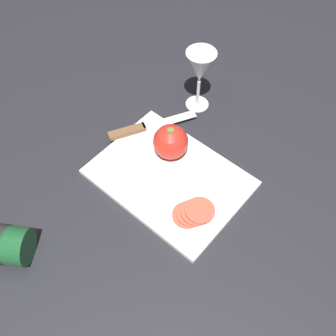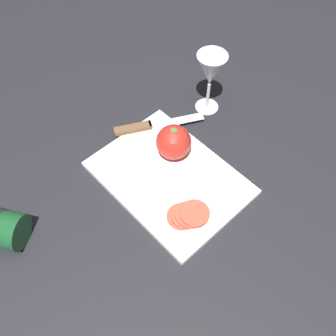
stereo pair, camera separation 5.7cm
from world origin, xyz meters
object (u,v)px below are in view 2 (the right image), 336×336
whole_tomato (174,142)px  wine_glass (211,72)px  tomato_slice_stack_near (188,215)px  knife (142,127)px

whole_tomato → wine_glass: bearing=108.1°
tomato_slice_stack_near → whole_tomato: bearing=146.6°
whole_tomato → knife: 0.12m
wine_glass → whole_tomato: wine_glass is taller
wine_glass → whole_tomato: 0.21m
wine_glass → tomato_slice_stack_near: bearing=-53.3°
knife → whole_tomato: bearing=-60.4°
whole_tomato → tomato_slice_stack_near: 0.19m
wine_glass → whole_tomato: bearing=-71.9°
whole_tomato → tomato_slice_stack_near: size_ratio=1.00×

